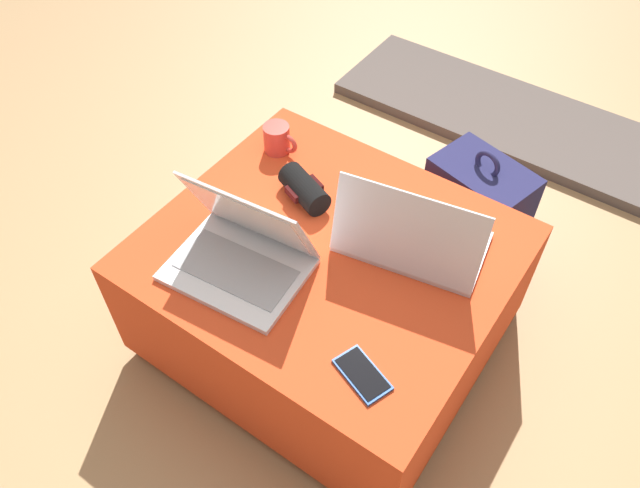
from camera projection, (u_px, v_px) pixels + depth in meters
ground_plane at (327, 334)px, 1.97m from camera, size 14.00×14.00×0.00m
ottoman at (328, 294)px, 1.80m from camera, size 0.92×0.82×0.42m
laptop_near at (241, 251)px, 1.57m from camera, size 0.36×0.29×0.25m
laptop_far at (410, 239)px, 1.60m from camera, size 0.41×0.29×0.24m
cell_phone at (362, 374)px, 1.39m from camera, size 0.15×0.12×0.01m
backpack at (475, 218)px, 2.02m from camera, size 0.34×0.31×0.49m
wrist_brace at (304, 189)px, 1.73m from camera, size 0.18×0.13×0.07m
coffee_mug at (278, 139)px, 1.87m from camera, size 0.11×0.08×0.09m
fireplace_hearth at (503, 115)px, 2.66m from camera, size 1.40×0.50×0.04m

